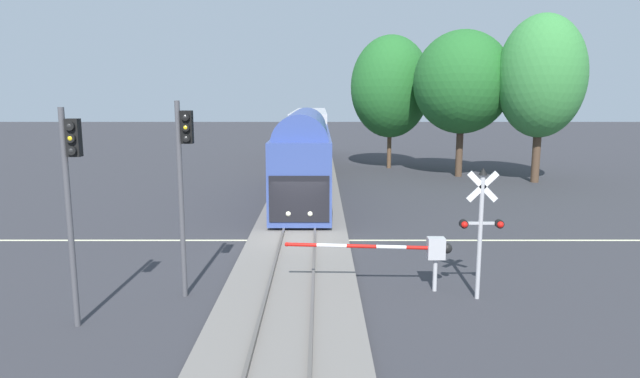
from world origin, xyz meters
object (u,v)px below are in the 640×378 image
(crossing_signal_mast, at_px, (480,220))
(oak_far_right, at_px, (461,82))
(traffic_signal_median, at_px, (183,168))
(traffic_signal_near_left, at_px, (70,183))
(commuter_train, at_px, (307,142))
(maple_right_background, at_px, (540,77))
(elm_centre_background, at_px, (390,87))
(crossing_gate_near, at_px, (418,250))

(crossing_signal_mast, xyz_separation_m, oak_far_right, (6.01, 26.62, 4.79))
(traffic_signal_median, height_order, traffic_signal_near_left, traffic_signal_median)
(crossing_signal_mast, height_order, oak_far_right, oak_far_right)
(commuter_train, distance_m, oak_far_right, 12.79)
(traffic_signal_near_left, height_order, oak_far_right, oak_far_right)
(maple_right_background, bearing_deg, traffic_signal_median, -130.64)
(traffic_signal_median, bearing_deg, maple_right_background, 49.36)
(elm_centre_background, relative_size, maple_right_background, 0.95)
(maple_right_background, bearing_deg, elm_centre_background, 140.67)
(commuter_train, relative_size, crossing_signal_mast, 9.27)
(traffic_signal_near_left, xyz_separation_m, elm_centre_background, (12.74, 33.77, 3.03))
(oak_far_right, bearing_deg, crossing_signal_mast, -102.72)
(traffic_signal_median, bearing_deg, crossing_gate_near, 3.77)
(traffic_signal_median, relative_size, elm_centre_background, 0.54)
(oak_far_right, bearing_deg, commuter_train, -176.80)
(commuter_train, distance_m, crossing_signal_mast, 26.62)
(traffic_signal_near_left, xyz_separation_m, oak_far_right, (17.63, 28.70, 3.30))
(crossing_signal_mast, xyz_separation_m, traffic_signal_near_left, (-11.62, -2.08, 1.49))
(traffic_signal_median, bearing_deg, commuter_train, 82.79)
(commuter_train, distance_m, maple_right_background, 17.69)
(commuter_train, relative_size, maple_right_background, 3.20)
(crossing_signal_mast, bearing_deg, maple_right_background, 65.22)
(traffic_signal_median, height_order, oak_far_right, oak_far_right)
(traffic_signal_median, distance_m, oak_far_right, 30.61)
(commuter_train, bearing_deg, traffic_signal_median, -97.21)
(crossing_gate_near, height_order, crossing_signal_mast, crossing_signal_mast)
(commuter_train, xyz_separation_m, crossing_signal_mast, (5.92, -25.95, -0.24))
(crossing_gate_near, relative_size, traffic_signal_median, 0.88)
(maple_right_background, bearing_deg, crossing_signal_mast, -114.78)
(crossing_signal_mast, height_order, traffic_signal_near_left, traffic_signal_near_left)
(crossing_gate_near, height_order, traffic_signal_near_left, traffic_signal_near_left)
(crossing_signal_mast, bearing_deg, oak_far_right, 77.28)
(oak_far_right, height_order, elm_centre_background, elm_centre_background)
(crossing_signal_mast, bearing_deg, traffic_signal_near_left, -169.85)
(oak_far_right, bearing_deg, crossing_gate_near, -106.71)
(crossing_gate_near, xyz_separation_m, oak_far_right, (7.78, 25.90, 5.93))
(commuter_train, bearing_deg, maple_right_background, -7.76)
(crossing_signal_mast, distance_m, traffic_signal_median, 9.32)
(traffic_signal_near_left, xyz_separation_m, maple_right_background, (22.54, 25.74, 3.64))
(commuter_train, height_order, elm_centre_background, elm_centre_background)
(commuter_train, distance_m, traffic_signal_near_left, 28.63)
(oak_far_right, relative_size, maple_right_background, 0.94)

